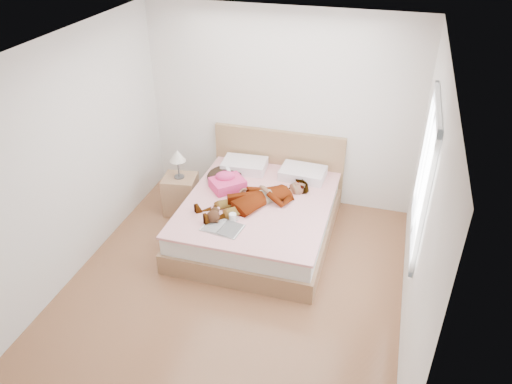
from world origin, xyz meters
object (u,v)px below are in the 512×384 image
at_px(woman, 257,196).
at_px(magazine, 222,228).
at_px(bed, 260,213).
at_px(plush_toy, 213,215).
at_px(coffee_mug, 233,217).
at_px(towel, 227,182).
at_px(phone, 228,169).
at_px(nightstand, 181,191).

height_order(woman, magazine, woman).
relative_size(bed, plush_toy, 8.49).
xyz_separation_m(magazine, coffee_mug, (0.07, 0.17, 0.04)).
relative_size(towel, plush_toy, 2.10).
bearing_deg(coffee_mug, phone, 112.40).
distance_m(woman, coffee_mug, 0.47).
xyz_separation_m(woman, plush_toy, (-0.37, -0.49, -0.03)).
xyz_separation_m(towel, coffee_mug, (0.30, -0.67, -0.04)).
xyz_separation_m(bed, towel, (-0.46, 0.10, 0.32)).
distance_m(towel, coffee_mug, 0.74).
height_order(magazine, coffee_mug, coffee_mug).
bearing_deg(towel, nightstand, 174.65).
bearing_deg(woman, nightstand, -148.53).
relative_size(woman, towel, 2.90).
bearing_deg(woman, magazine, -64.00).
distance_m(magazine, plush_toy, 0.20).
distance_m(bed, towel, 0.57).
bearing_deg(plush_toy, phone, 98.28).
relative_size(coffee_mug, nightstand, 0.14).
bearing_deg(coffee_mug, towel, 114.18).
height_order(woman, nightstand, nightstand).
bearing_deg(bed, nightstand, 171.70).
relative_size(phone, magazine, 0.20).
height_order(towel, coffee_mug, towel).
height_order(woman, bed, bed).
bearing_deg(nightstand, coffee_mug, -36.72).
distance_m(woman, magazine, 0.66).
distance_m(woman, phone, 0.64).
relative_size(woman, phone, 15.71).
bearing_deg(woman, phone, -172.71).
height_order(bed, plush_toy, bed).
relative_size(bed, magazine, 4.37).
xyz_separation_m(bed, magazine, (-0.23, -0.74, 0.24)).
distance_m(woman, plush_toy, 0.62).
bearing_deg(towel, bed, -12.58).
xyz_separation_m(towel, nightstand, (-0.69, 0.06, -0.29)).
xyz_separation_m(phone, nightstand, (-0.64, -0.10, -0.39)).
bearing_deg(phone, towel, -119.20).
height_order(phone, nightstand, nightstand).
xyz_separation_m(phone, magazine, (0.28, -1.01, -0.17)).
bearing_deg(plush_toy, nightstand, 134.39).
relative_size(bed, coffee_mug, 16.32).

